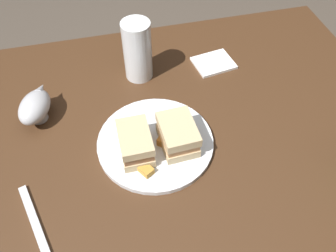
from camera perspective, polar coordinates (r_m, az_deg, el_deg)
The scene contains 12 objects.
ground_plane at distance 1.47m, azimuth 1.22°, elevation -17.54°, with size 6.00×6.00×0.00m, color #4C4238.
dining_table at distance 1.15m, azimuth 1.52°, elevation -10.98°, with size 1.14×0.83×0.70m, color #422816.
plate at distance 0.82m, azimuth -2.11°, elevation -2.71°, with size 0.27×0.27×0.01m, color white.
sandwich_half_left at distance 0.77m, azimuth -5.41°, elevation -2.84°, with size 0.07×0.11×0.06m.
sandwich_half_right at distance 0.78m, azimuth 1.63°, elevation -1.46°, with size 0.08×0.11×0.06m.
potato_wedge_front at distance 0.76m, azimuth -4.30°, elevation -6.69°, with size 0.06×0.02×0.02m, color gold.
potato_wedge_middle at distance 0.79m, azimuth -0.12°, elevation -2.91°, with size 0.05×0.02×0.02m, color #AD702D.
potato_wedge_back at distance 0.79m, azimuth 0.74°, elevation -3.62°, with size 0.04×0.02×0.02m, color gold.
pint_glass at distance 0.94m, azimuth -5.02°, elevation 11.76°, with size 0.08×0.08×0.17m.
gravy_boat at distance 0.90m, azimuth -21.13°, elevation 3.01°, with size 0.10×0.13×0.07m.
napkin at distance 1.03m, azimuth 7.54°, elevation 10.28°, with size 0.11×0.09×0.01m, color white.
fork at distance 0.77m, azimuth -21.17°, elevation -14.50°, with size 0.18×0.02×0.01m, color silver.
Camera 1 is at (-0.16, -0.53, 1.36)m, focal length 36.89 mm.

